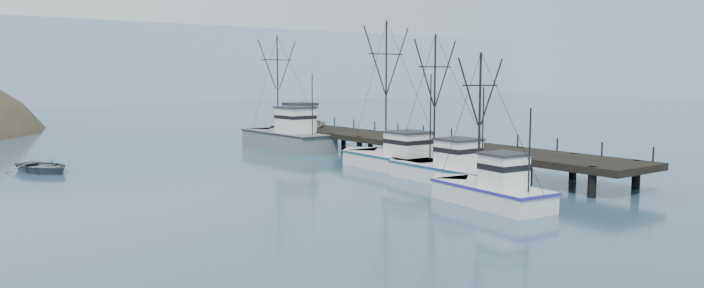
% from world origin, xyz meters
% --- Properties ---
extents(ground, '(400.00, 400.00, 0.00)m').
position_xyz_m(ground, '(0.00, 0.00, 0.00)').
color(ground, '#2E4E67').
rests_on(ground, ground).
extents(pier, '(6.00, 44.00, 2.00)m').
position_xyz_m(pier, '(14.00, 16.00, 1.69)').
color(pier, black).
rests_on(pier, ground).
extents(distant_ridge, '(360.00, 40.00, 26.00)m').
position_xyz_m(distant_ridge, '(10.00, 170.00, 0.00)').
color(distant_ridge, '#9EB2C6').
rests_on(distant_ridge, ground).
extents(trawler_near, '(3.71, 10.98, 11.21)m').
position_xyz_m(trawler_near, '(8.26, 6.32, 0.82)').
color(trawler_near, silver).
rests_on(trawler_near, ground).
extents(trawler_mid, '(3.85, 9.38, 9.53)m').
position_xyz_m(trawler_mid, '(4.30, -1.57, 0.82)').
color(trawler_mid, silver).
rests_on(trawler_mid, ground).
extents(trawler_far, '(4.31, 12.64, 12.77)m').
position_xyz_m(trawler_far, '(9.30, 13.22, 0.82)').
color(trawler_far, silver).
rests_on(trawler_far, ground).
extents(work_vessel, '(4.81, 14.76, 12.48)m').
position_xyz_m(work_vessel, '(9.43, 31.77, 1.23)').
color(work_vessel, slate).
rests_on(work_vessel, ground).
extents(pier_shed, '(3.00, 3.20, 2.80)m').
position_xyz_m(pier_shed, '(12.70, 34.00, 3.42)').
color(pier_shed, silver).
rests_on(pier_shed, pier).
extents(pickup_truck, '(5.76, 4.09, 1.46)m').
position_xyz_m(pickup_truck, '(13.03, 34.00, 2.73)').
color(pickup_truck, silver).
rests_on(pickup_truck, pier).
extents(motorboat, '(5.93, 6.97, 1.22)m').
position_xyz_m(motorboat, '(-15.07, 28.54, 0.00)').
color(motorboat, '#5A6064').
rests_on(motorboat, ground).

